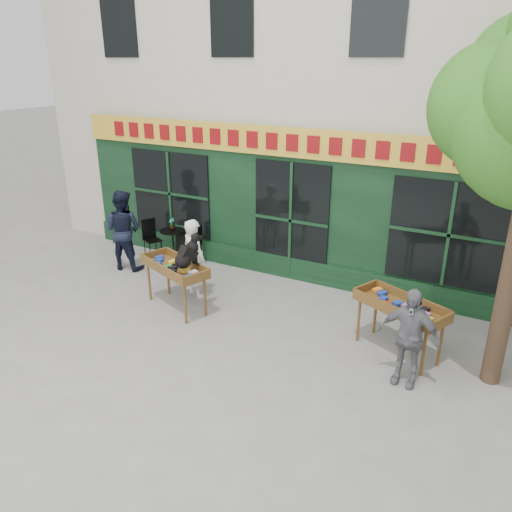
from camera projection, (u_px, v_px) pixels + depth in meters
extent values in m
plane|color=slate|center=(237.00, 322.00, 9.29)|extent=(80.00, 80.00, 0.00)
cube|color=beige|center=(357.00, 40.00, 12.35)|extent=(14.00, 7.00, 10.00)
cube|color=black|center=(293.00, 208.00, 10.68)|extent=(11.00, 0.16, 3.20)
cube|color=gold|center=(293.00, 143.00, 10.07)|extent=(11.00, 0.06, 0.60)
cube|color=maroon|center=(292.00, 143.00, 10.03)|extent=(9.60, 0.03, 0.34)
cube|color=black|center=(290.00, 267.00, 11.10)|extent=(11.00, 0.10, 0.50)
cube|color=black|center=(291.00, 220.00, 10.69)|extent=(1.70, 0.05, 2.50)
cube|color=black|center=(171.00, 193.00, 12.03)|extent=(2.20, 0.05, 2.00)
cube|color=black|center=(449.00, 235.00, 9.20)|extent=(2.20, 0.05, 2.00)
cylinder|color=#382619|center=(511.00, 272.00, 6.97)|extent=(0.28, 0.28, 3.60)
sphere|color=#226016|center=(494.00, 106.00, 6.59)|extent=(1.70, 1.70, 1.70)
cylinder|color=brown|center=(149.00, 282.00, 10.02)|extent=(0.05, 0.05, 0.80)
cylinder|color=brown|center=(185.00, 304.00, 9.11)|extent=(0.05, 0.05, 0.80)
cylinder|color=brown|center=(168.00, 276.00, 10.29)|extent=(0.05, 0.05, 0.80)
cylinder|color=brown|center=(205.00, 297.00, 9.38)|extent=(0.05, 0.05, 0.80)
cube|color=brown|center=(175.00, 269.00, 9.55)|extent=(1.61, 1.07, 0.05)
cube|color=brown|center=(161.00, 269.00, 9.34)|extent=(1.42, 0.56, 0.18)
cube|color=brown|center=(187.00, 262.00, 9.69)|extent=(1.42, 0.56, 0.18)
cube|color=brown|center=(175.00, 267.00, 9.52)|extent=(1.36, 0.83, 0.06)
imported|color=silver|center=(194.00, 258.00, 10.08)|extent=(0.70, 0.58, 1.64)
cylinder|color=brown|center=(359.00, 320.00, 8.55)|extent=(0.05, 0.05, 0.80)
cylinder|color=brown|center=(424.00, 353.00, 7.59)|extent=(0.05, 0.05, 0.80)
cylinder|color=brown|center=(375.00, 313.00, 8.80)|extent=(0.05, 0.05, 0.80)
cylinder|color=brown|center=(440.00, 344.00, 7.84)|extent=(0.05, 0.05, 0.80)
cube|color=brown|center=(400.00, 309.00, 8.04)|extent=(1.61, 1.14, 0.05)
cube|color=brown|center=(389.00, 310.00, 7.85)|extent=(1.39, 0.65, 0.18)
cube|color=brown|center=(412.00, 299.00, 8.18)|extent=(1.39, 0.65, 0.18)
cube|color=brown|center=(401.00, 306.00, 8.02)|extent=(1.35, 0.89, 0.06)
imported|color=slate|center=(409.00, 337.00, 7.31)|extent=(0.94, 0.44, 1.56)
cylinder|color=black|center=(174.00, 259.00, 12.16)|extent=(0.36, 0.36, 0.03)
cylinder|color=black|center=(173.00, 245.00, 12.03)|extent=(0.04, 0.04, 0.72)
cylinder|color=black|center=(172.00, 231.00, 11.89)|extent=(0.60, 0.60, 0.03)
cube|color=black|center=(152.00, 240.00, 12.16)|extent=(0.48, 0.48, 0.03)
cube|color=black|center=(149.00, 229.00, 12.20)|extent=(0.18, 0.34, 0.50)
cylinder|color=black|center=(150.00, 252.00, 12.05)|extent=(0.02, 0.02, 0.44)
cylinder|color=black|center=(161.00, 250.00, 12.22)|extent=(0.02, 0.02, 0.44)
cylinder|color=black|center=(145.00, 249.00, 12.28)|extent=(0.02, 0.02, 0.44)
cylinder|color=black|center=(156.00, 246.00, 12.44)|extent=(0.02, 0.02, 0.44)
cube|color=black|center=(193.00, 246.00, 11.80)|extent=(0.46, 0.46, 0.03)
cube|color=black|center=(200.00, 236.00, 11.68)|extent=(0.15, 0.35, 0.50)
cylinder|color=black|center=(189.00, 252.00, 12.04)|extent=(0.02, 0.02, 0.44)
cylinder|color=black|center=(186.00, 257.00, 11.77)|extent=(0.02, 0.02, 0.44)
cylinder|color=black|center=(201.00, 253.00, 12.00)|extent=(0.02, 0.02, 0.44)
cylinder|color=black|center=(198.00, 258.00, 11.72)|extent=(0.02, 0.02, 0.44)
imported|color=gray|center=(172.00, 224.00, 11.83)|extent=(0.18, 0.14, 0.31)
imported|color=black|center=(123.00, 230.00, 11.40)|extent=(1.01, 0.85, 1.86)
cube|color=black|center=(185.00, 242.00, 12.17)|extent=(0.57, 0.23, 0.79)
cube|color=black|center=(184.00, 243.00, 12.16)|extent=(0.47, 0.20, 0.65)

